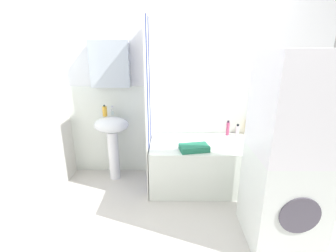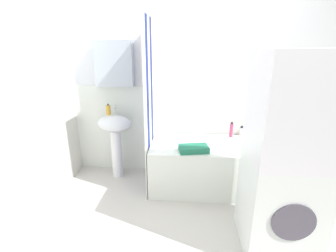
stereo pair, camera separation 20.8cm
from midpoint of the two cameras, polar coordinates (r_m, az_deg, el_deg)
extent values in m
cube|color=silver|center=(2.54, 6.47, -24.30)|extent=(4.80, 5.60, 0.04)
cube|color=white|center=(3.19, 6.74, 9.22)|extent=(3.60, 0.05, 2.40)
cube|color=white|center=(3.30, 6.37, -1.21)|extent=(3.60, 0.02, 1.20)
cube|color=silver|center=(3.17, -10.71, 14.10)|extent=(0.48, 0.12, 0.56)
cube|color=white|center=(2.71, -28.34, 5.58)|extent=(0.05, 1.81, 2.40)
cube|color=silver|center=(2.86, -25.99, -6.17)|extent=(0.02, 1.81, 1.20)
cylinder|color=white|center=(3.32, -10.22, -6.43)|extent=(0.14, 0.14, 0.65)
ellipsoid|color=white|center=(3.16, -10.65, 0.59)|extent=(0.44, 0.34, 0.20)
cylinder|color=silver|center=(3.22, -10.32, 3.24)|extent=(0.03, 0.03, 0.05)
cylinder|color=silver|center=(3.16, -10.61, 3.97)|extent=(0.02, 0.10, 0.02)
sphere|color=silver|center=(3.20, -10.41, 4.71)|extent=(0.03, 0.03, 0.03)
cylinder|color=gold|center=(3.18, -12.04, 3.63)|extent=(0.06, 0.06, 0.12)
sphere|color=#1F2A28|center=(3.16, -12.13, 4.92)|extent=(0.02, 0.02, 0.02)
cube|color=white|center=(3.10, 12.00, -9.16)|extent=(1.47, 0.72, 0.57)
cube|color=white|center=(2.56, -3.06, 2.55)|extent=(0.01, 0.14, 2.00)
cube|color=navy|center=(2.70, -2.64, 3.37)|extent=(0.01, 0.14, 2.00)
cube|color=white|center=(2.84, -2.27, 4.11)|extent=(0.01, 0.14, 2.00)
cube|color=navy|center=(2.98, -1.93, 4.78)|extent=(0.01, 0.14, 2.00)
cube|color=white|center=(3.12, -1.62, 5.39)|extent=(0.01, 0.14, 2.00)
cylinder|color=#222B2C|center=(3.34, 22.80, -0.82)|extent=(0.06, 0.06, 0.22)
cylinder|color=black|center=(3.30, 23.05, 1.17)|extent=(0.04, 0.04, 0.02)
cylinder|color=orange|center=(3.34, 20.69, -0.81)|extent=(0.05, 0.05, 0.19)
cylinder|color=black|center=(3.31, 20.89, 0.96)|extent=(0.04, 0.04, 0.02)
cylinder|color=white|center=(3.27, 18.53, -1.52)|extent=(0.04, 0.04, 0.13)
cylinder|color=black|center=(3.24, 18.67, -0.22)|extent=(0.03, 0.03, 0.02)
cylinder|color=#C54471|center=(3.25, 16.38, -1.04)|extent=(0.04, 0.04, 0.17)
cylinder|color=#2A1C2C|center=(3.22, 16.53, 0.63)|extent=(0.03, 0.03, 0.02)
cube|color=#247456|center=(2.74, 8.18, -5.32)|extent=(0.35, 0.24, 0.07)
cube|color=white|center=(2.42, 26.78, -15.72)|extent=(0.58, 0.60, 0.84)
cube|color=white|center=(2.10, 30.01, 3.91)|extent=(0.58, 0.60, 0.84)
cylinder|color=#4E4956|center=(2.17, 29.95, -19.14)|extent=(0.32, 0.01, 0.32)
camera|label=1|loc=(0.10, -87.84, 0.71)|focal=25.99mm
camera|label=2|loc=(0.10, 92.16, -0.71)|focal=25.99mm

